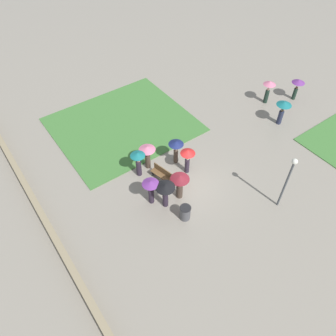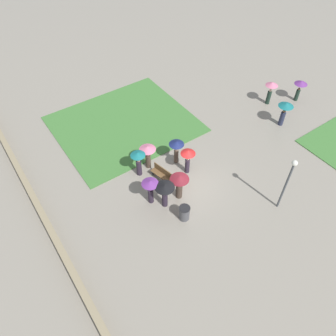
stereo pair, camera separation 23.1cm
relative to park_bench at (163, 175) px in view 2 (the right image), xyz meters
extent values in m
plane|color=gray|center=(1.11, 0.97, -0.47)|extent=(90.00, 90.00, 0.00)
cube|color=#427A38|center=(-6.19, 0.71, -0.44)|extent=(8.58, 9.70, 0.06)
cube|color=gray|center=(1.11, -7.24, -0.16)|extent=(45.00, 0.35, 0.61)
cube|color=brown|center=(0.01, -0.07, -0.04)|extent=(1.77, 0.77, 0.05)
cube|color=brown|center=(-0.02, 0.11, 0.21)|extent=(1.69, 0.41, 0.45)
cube|color=#383D42|center=(-0.73, -0.23, -0.27)|extent=(0.16, 0.39, 0.40)
cube|color=#383D42|center=(0.76, 0.09, -0.27)|extent=(0.16, 0.39, 0.40)
cylinder|color=#474C51|center=(5.55, 4.35, 1.29)|extent=(0.12, 0.12, 3.52)
sphere|color=white|center=(5.55, 4.35, 3.21)|extent=(0.32, 0.32, 0.32)
cylinder|color=#4C4C51|center=(3.06, -0.65, -0.01)|extent=(0.60, 0.60, 0.92)
cylinder|color=black|center=(3.06, -0.65, 0.46)|extent=(0.64, 0.64, 0.03)
cylinder|color=#2D2333|center=(0.31, 1.64, 0.08)|extent=(0.41, 0.41, 1.09)
sphere|color=beige|center=(0.31, 1.64, 0.72)|extent=(0.21, 0.21, 0.21)
cylinder|color=#4C4C4F|center=(0.31, 1.64, 1.00)|extent=(0.02, 0.02, 0.35)
cone|color=red|center=(0.31, 1.64, 1.31)|extent=(0.93, 0.93, 0.25)
cylinder|color=#47382D|center=(-0.82, 1.59, 0.05)|extent=(0.30, 0.30, 1.04)
sphere|color=beige|center=(-0.82, 1.59, 0.67)|extent=(0.20, 0.20, 0.20)
cylinder|color=#4C4C4F|center=(-0.82, 1.59, 0.94)|extent=(0.02, 0.02, 0.35)
cone|color=navy|center=(-0.82, 1.59, 1.23)|extent=(0.98, 0.98, 0.23)
cylinder|color=#47382D|center=(-1.51, -0.14, 0.03)|extent=(0.41, 0.41, 0.99)
sphere|color=#997051|center=(-1.51, -0.14, 0.63)|extent=(0.21, 0.21, 0.21)
cylinder|color=#4C4C4F|center=(-1.51, -0.14, 0.91)|extent=(0.02, 0.02, 0.35)
cone|color=pink|center=(-1.51, -0.14, 1.20)|extent=(1.06, 1.06, 0.22)
cylinder|color=#47382D|center=(1.63, 0.03, 0.03)|extent=(0.55, 0.55, 0.99)
sphere|color=tan|center=(1.63, 0.03, 0.64)|extent=(0.23, 0.23, 0.23)
cylinder|color=#4C4C4F|center=(1.63, 0.03, 0.93)|extent=(0.02, 0.02, 0.35)
cone|color=maroon|center=(1.63, 0.03, 1.22)|extent=(1.13, 1.13, 0.23)
cylinder|color=#2D2333|center=(-1.29, -0.97, 0.10)|extent=(0.47, 0.47, 1.13)
sphere|color=tan|center=(-1.29, -0.97, 0.77)|extent=(0.21, 0.21, 0.21)
cylinder|color=#4C4C4F|center=(-1.29, -0.97, 1.05)|extent=(0.02, 0.02, 0.35)
cone|color=#197075|center=(-1.29, -0.97, 1.32)|extent=(0.92, 0.92, 0.20)
cylinder|color=#2D2333|center=(1.67, -1.03, 0.05)|extent=(0.35, 0.35, 1.04)
sphere|color=#997051|center=(1.67, -1.03, 0.68)|extent=(0.23, 0.23, 0.23)
cylinder|color=#4C4C4F|center=(1.67, -1.03, 0.97)|extent=(0.02, 0.02, 0.35)
cone|color=black|center=(1.67, -1.03, 1.26)|extent=(1.14, 1.14, 0.22)
cylinder|color=#2D2333|center=(0.99, -1.56, 0.06)|extent=(0.37, 0.37, 1.07)
sphere|color=tan|center=(0.99, -1.56, 0.71)|extent=(0.22, 0.22, 0.22)
cylinder|color=#4C4C4F|center=(0.99, -1.56, 0.99)|extent=(0.02, 0.02, 0.35)
cone|color=#703389|center=(0.99, -1.56, 1.27)|extent=(0.99, 0.99, 0.21)
cylinder|color=#282D47|center=(0.48, 10.23, 0.08)|extent=(0.51, 0.51, 1.09)
sphere|color=brown|center=(0.48, 10.23, 0.73)|extent=(0.22, 0.22, 0.22)
cylinder|color=#4C4C4F|center=(0.48, 10.23, 1.02)|extent=(0.02, 0.02, 0.35)
cone|color=#197075|center=(0.48, 10.23, 1.32)|extent=(1.09, 1.09, 0.26)
cylinder|color=#1E3328|center=(-1.92, 11.38, 0.08)|extent=(0.35, 0.35, 1.10)
sphere|color=beige|center=(-1.92, 11.38, 0.74)|extent=(0.20, 0.20, 0.20)
cylinder|color=#4C4C4F|center=(-1.92, 11.38, 1.01)|extent=(0.02, 0.02, 0.35)
cone|color=pink|center=(-1.92, 11.38, 1.32)|extent=(0.96, 0.96, 0.27)
cylinder|color=#1E3328|center=(-0.91, 13.59, 0.01)|extent=(0.36, 0.36, 0.96)
sphere|color=brown|center=(-0.91, 13.59, 0.59)|extent=(0.19, 0.19, 0.19)
cylinder|color=#4C4C4F|center=(-0.91, 13.59, 0.86)|extent=(0.02, 0.02, 0.35)
cone|color=#703389|center=(-0.91, 13.59, 1.17)|extent=(1.00, 1.00, 0.27)
camera|label=1|loc=(11.13, -7.69, 15.22)|focal=35.00mm
camera|label=2|loc=(11.27, -7.50, 15.22)|focal=35.00mm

